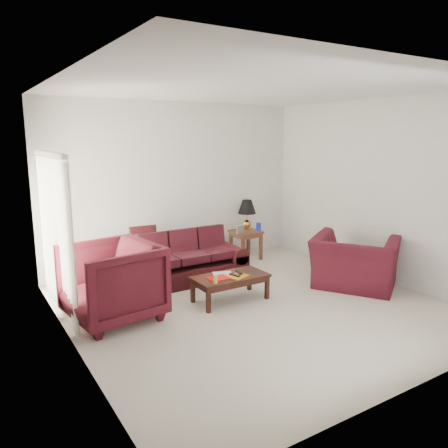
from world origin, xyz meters
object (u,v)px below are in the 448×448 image
end_table (246,245)px  armchair_left (112,282)px  sofa (187,258)px  coffee_table (230,288)px  armchair_right (355,262)px  floor_lamp (58,236)px

end_table → armchair_left: 3.51m
sofa → coffee_table: 1.14m
sofa → armchair_right: bearing=-36.1°
floor_lamp → armchair_right: (4.04, -2.25, -0.48)m
armchair_left → armchair_right: (3.69, -0.79, -0.10)m
sofa → armchair_left: size_ratio=1.73×
floor_lamp → end_table: bearing=0.7°
coffee_table → armchair_right: bearing=8.6°
end_table → floor_lamp: floor_lamp is taller
floor_lamp → armchair_right: bearing=-29.1°
floor_lamp → armchair_left: bearing=-76.5°
sofa → floor_lamp: size_ratio=1.10×
sofa → armchair_right: (2.14, -1.66, 0.01)m
armchair_right → floor_lamp: bearing=28.7°
end_table → coffee_table: (-1.48, -1.75, -0.09)m
end_table → armchair_left: armchair_left is taller
sofa → end_table: bearing=23.1°
sofa → armchair_right: armchair_right is taller
armchair_right → coffee_table: armchair_right is taller
floor_lamp → armchair_right: floor_lamp is taller
sofa → armchair_left: armchair_left is taller
floor_lamp → coffee_table: 2.74m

